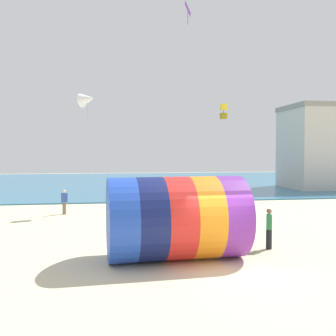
% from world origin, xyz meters
% --- Properties ---
extents(ground_plane, '(120.00, 120.00, 0.00)m').
position_xyz_m(ground_plane, '(0.00, 0.00, 0.00)').
color(ground_plane, beige).
extents(sea, '(120.00, 40.00, 0.10)m').
position_xyz_m(sea, '(0.00, 37.29, 0.05)').
color(sea, teal).
rests_on(sea, ground).
extents(giant_inflatable_tube, '(5.24, 3.39, 3.08)m').
position_xyz_m(giant_inflatable_tube, '(-1.43, 1.65, 1.54)').
color(giant_inflatable_tube, blue).
rests_on(giant_inflatable_tube, ground).
extents(kite_handler, '(0.34, 0.42, 1.68)m').
position_xyz_m(kite_handler, '(2.59, 2.51, 0.86)').
color(kite_handler, black).
rests_on(kite_handler, ground).
extents(kite_white_delta, '(1.67, 1.61, 2.16)m').
position_xyz_m(kite_white_delta, '(-5.64, 16.92, 7.96)').
color(kite_white_delta, white).
extents(kite_purple_diamond, '(0.54, 0.76, 1.67)m').
position_xyz_m(kite_purple_diamond, '(2.00, 16.81, 15.01)').
color(kite_purple_diamond, purple).
extents(kite_yellow_box, '(0.53, 0.53, 1.27)m').
position_xyz_m(kite_yellow_box, '(5.00, 17.14, 7.25)').
color(kite_yellow_box, yellow).
extents(bystander_near_water, '(0.40, 0.42, 1.59)m').
position_xyz_m(bystander_near_water, '(0.72, 8.26, 0.81)').
color(bystander_near_water, '#726651').
rests_on(bystander_near_water, ground).
extents(bystander_mid_beach, '(0.42, 0.34, 1.59)m').
position_xyz_m(bystander_mid_beach, '(-6.88, 12.59, 0.80)').
color(bystander_mid_beach, '#726651').
rests_on(bystander_mid_beach, ground).
extents(promenade_building, '(10.57, 6.71, 9.04)m').
position_xyz_m(promenade_building, '(20.07, 25.84, 4.53)').
color(promenade_building, beige).
rests_on(promenade_building, ground).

